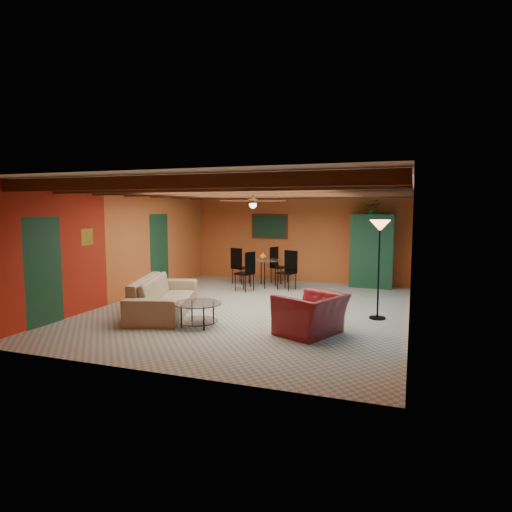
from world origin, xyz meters
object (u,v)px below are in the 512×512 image
at_px(armchair, 311,314).
at_px(coffee_table, 198,314).
at_px(sofa, 164,295).
at_px(armoire, 372,252).
at_px(vase, 263,245).
at_px(dining_table, 263,268).
at_px(potted_plant, 373,208).
at_px(floor_lamp, 379,270).

distance_m(armchair, coffee_table, 2.13).
bearing_deg(sofa, armoire, -57.58).
xyz_separation_m(sofa, vase, (0.95, 3.69, 0.80)).
bearing_deg(dining_table, armoire, 19.02).
height_order(coffee_table, armoire, armoire).
relative_size(armchair, potted_plant, 2.38).
bearing_deg(coffee_table, floor_lamp, 28.73).
distance_m(coffee_table, armoire, 6.08).
height_order(armchair, floor_lamp, floor_lamp).
distance_m(sofa, vase, 3.89).
distance_m(armchair, armoire, 5.28).
distance_m(dining_table, floor_lamp, 4.31).
bearing_deg(armchair, vase, -127.17).
relative_size(coffee_table, vase, 4.38).
distance_m(sofa, armchair, 3.32).
bearing_deg(armoire, sofa, -128.75).
xyz_separation_m(dining_table, floor_lamp, (3.34, -2.69, 0.46)).
height_order(floor_lamp, potted_plant, potted_plant).
xyz_separation_m(armchair, coffee_table, (-2.12, -0.19, -0.13)).
bearing_deg(vase, potted_plant, 19.02).
xyz_separation_m(sofa, armchair, (3.27, -0.53, -0.02)).
height_order(sofa, vase, vase).
bearing_deg(floor_lamp, vase, 141.17).
distance_m(armoire, floor_lamp, 3.71).
height_order(sofa, dining_table, dining_table).
distance_m(armoire, vase, 3.06).
bearing_deg(floor_lamp, potted_plant, 96.97).
bearing_deg(sofa, floor_lamp, -95.09).
distance_m(sofa, coffee_table, 1.37).
bearing_deg(dining_table, armchair, -61.20).
distance_m(coffee_table, potted_plant, 6.35).
bearing_deg(floor_lamp, sofa, -166.89).
bearing_deg(armchair, armoire, -162.19).
bearing_deg(coffee_table, vase, 92.64).
relative_size(sofa, floor_lamp, 1.30).
bearing_deg(sofa, dining_table, -32.72).
distance_m(armchair, floor_lamp, 1.95).
bearing_deg(dining_table, coffee_table, -87.36).
relative_size(armchair, floor_lamp, 0.55).
xyz_separation_m(armoire, floor_lamp, (0.45, -3.68, 0.00)).
xyz_separation_m(coffee_table, potted_plant, (2.68, 5.40, 1.98)).
xyz_separation_m(dining_table, vase, (0.00, 0.00, 0.64)).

